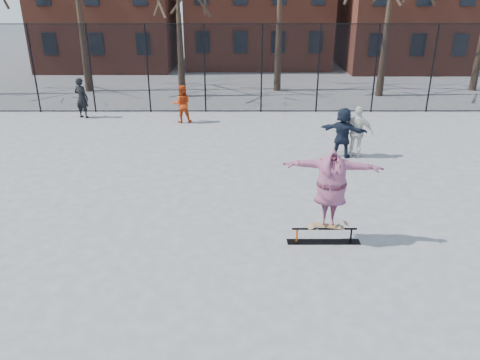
{
  "coord_description": "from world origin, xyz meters",
  "views": [
    {
      "loc": [
        0.2,
        -8.59,
        5.63
      ],
      "look_at": [
        0.21,
        1.5,
        1.36
      ],
      "focal_mm": 35.0,
      "sensor_mm": 36.0,
      "label": 1
    }
  ],
  "objects_px": {
    "skater": "(331,189)",
    "bystander_black": "(82,98)",
    "skateboard": "(328,226)",
    "bystander_navy": "(343,132)",
    "skate_rail": "(324,237)",
    "bystander_white": "(357,132)",
    "bystander_red": "(182,104)"
  },
  "relations": [
    {
      "from": "skater",
      "to": "bystander_black",
      "type": "height_order",
      "value": "skater"
    },
    {
      "from": "skateboard",
      "to": "bystander_black",
      "type": "bearing_deg",
      "value": 129.5
    },
    {
      "from": "skater",
      "to": "bystander_navy",
      "type": "distance_m",
      "value": 6.11
    },
    {
      "from": "bystander_black",
      "to": "bystander_navy",
      "type": "height_order",
      "value": "bystander_black"
    },
    {
      "from": "skate_rail",
      "to": "skater",
      "type": "bearing_deg",
      "value": 0.0
    },
    {
      "from": "skateboard",
      "to": "skater",
      "type": "height_order",
      "value": "skater"
    },
    {
      "from": "bystander_white",
      "to": "skateboard",
      "type": "bearing_deg",
      "value": 91.59
    },
    {
      "from": "skater",
      "to": "bystander_black",
      "type": "relative_size",
      "value": 1.24
    },
    {
      "from": "skateboard",
      "to": "bystander_black",
      "type": "height_order",
      "value": "bystander_black"
    },
    {
      "from": "bystander_black",
      "to": "bystander_navy",
      "type": "relative_size",
      "value": 1.02
    },
    {
      "from": "bystander_red",
      "to": "bystander_navy",
      "type": "bearing_deg",
      "value": 134.76
    },
    {
      "from": "bystander_red",
      "to": "bystander_black",
      "type": "bearing_deg",
      "value": -18.9
    },
    {
      "from": "bystander_black",
      "to": "skate_rail",
      "type": "bearing_deg",
      "value": 149.98
    },
    {
      "from": "skate_rail",
      "to": "bystander_navy",
      "type": "height_order",
      "value": "bystander_navy"
    },
    {
      "from": "skater",
      "to": "skate_rail",
      "type": "bearing_deg",
      "value": -172.58
    },
    {
      "from": "skate_rail",
      "to": "bystander_white",
      "type": "xyz_separation_m",
      "value": [
        2.07,
        5.84,
        0.75
      ]
    },
    {
      "from": "skateboard",
      "to": "bystander_red",
      "type": "distance_m",
      "value": 11.23
    },
    {
      "from": "skateboard",
      "to": "bystander_white",
      "type": "relative_size",
      "value": 0.45
    },
    {
      "from": "bystander_black",
      "to": "bystander_navy",
      "type": "bearing_deg",
      "value": 174.87
    },
    {
      "from": "bystander_white",
      "to": "bystander_navy",
      "type": "xyz_separation_m",
      "value": [
        -0.49,
        0.06,
        -0.03
      ]
    },
    {
      "from": "skateboard",
      "to": "bystander_black",
      "type": "xyz_separation_m",
      "value": [
        -9.1,
        11.03,
        0.47
      ]
    },
    {
      "from": "skateboard",
      "to": "bystander_black",
      "type": "relative_size",
      "value": 0.45
    },
    {
      "from": "bystander_white",
      "to": "skater",
      "type": "bearing_deg",
      "value": 91.59
    },
    {
      "from": "skateboard",
      "to": "skater",
      "type": "xyz_separation_m",
      "value": [
        0.0,
        0.0,
        0.95
      ]
    },
    {
      "from": "bystander_red",
      "to": "bystander_navy",
      "type": "xyz_separation_m",
      "value": [
        6.04,
        -4.37,
        0.06
      ]
    },
    {
      "from": "bystander_black",
      "to": "bystander_white",
      "type": "relative_size",
      "value": 0.99
    },
    {
      "from": "skate_rail",
      "to": "bystander_navy",
      "type": "bearing_deg",
      "value": 74.98
    },
    {
      "from": "skater",
      "to": "bystander_white",
      "type": "height_order",
      "value": "skater"
    },
    {
      "from": "bystander_red",
      "to": "skater",
      "type": "bearing_deg",
      "value": 104.47
    },
    {
      "from": "skater",
      "to": "bystander_black",
      "type": "bearing_deg",
      "value": 136.92
    },
    {
      "from": "skate_rail",
      "to": "bystander_black",
      "type": "xyz_separation_m",
      "value": [
        -9.02,
        11.03,
        0.75
      ]
    },
    {
      "from": "skateboard",
      "to": "bystander_red",
      "type": "relative_size",
      "value": 0.5
    }
  ]
}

